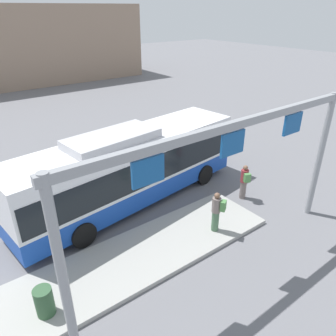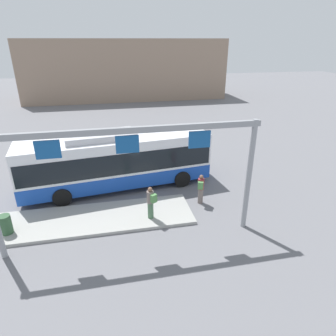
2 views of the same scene
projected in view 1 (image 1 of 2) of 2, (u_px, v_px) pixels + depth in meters
ground_plane at (132, 201)px, 14.87m from camera, size 120.00×120.00×0.00m
platform_curb at (145, 253)px, 11.58m from camera, size 10.00×2.80×0.16m
bus_main at (130, 165)px, 14.06m from camera, size 11.09×3.84×3.46m
person_boarding at (244, 181)px, 14.70m from camera, size 0.49×0.60×1.67m
person_waiting_near at (217, 211)px, 12.27m from camera, size 0.53×0.61×1.67m
platform_sign_gantry at (231, 164)px, 9.51m from camera, size 10.92×0.24×5.20m
station_building at (12, 45)px, 35.89m from camera, size 28.60×8.00×8.34m
trash_bin at (44, 302)px, 9.03m from camera, size 0.52×0.52×0.90m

